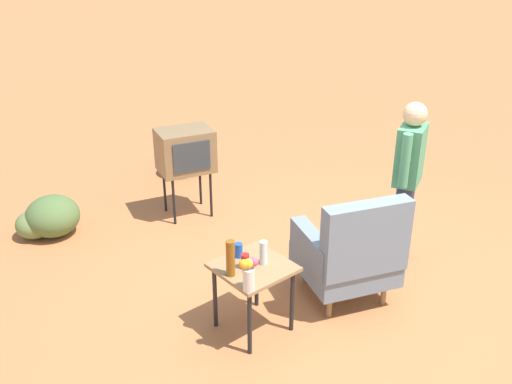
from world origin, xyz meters
TOP-DOWN VIEW (x-y plane):
  - ground_plane at (0.00, 0.00)m, footprint 60.00×60.00m
  - armchair at (0.07, -0.02)m, footprint 0.99×1.00m
  - side_table at (0.97, -0.26)m, footprint 0.56×0.56m
  - tv_on_stand at (0.21, -2.36)m, footprint 0.69×0.58m
  - person_standing at (-0.82, -0.14)m, footprint 0.53×0.35m
  - soda_can_red at (1.04, -0.28)m, footprint 0.07×0.07m
  - soda_can_blue at (0.98, -0.44)m, footprint 0.07×0.07m
  - bottle_tall_amber at (1.19, -0.27)m, footprint 0.07×0.07m
  - bottle_short_clear at (0.89, -0.23)m, footprint 0.06×0.06m
  - flower_vase at (1.21, -0.03)m, footprint 0.14×0.10m
  - shrub_near at (-0.39, -3.42)m, footprint 0.52×0.52m
  - shrub_mid at (-0.69, -3.63)m, footprint 0.50×0.50m
  - shrub_far at (1.60, -2.89)m, footprint 0.57×0.57m
  - shrub_lone at (1.78, -2.97)m, footprint 0.39×0.39m

SIDE VIEW (x-z plane):
  - ground_plane at x=0.00m, z-range 0.00..0.00m
  - shrub_lone at x=1.78m, z-range 0.00..0.30m
  - shrub_mid at x=-0.69m, z-range 0.00..0.38m
  - shrub_near at x=-0.39m, z-range 0.00..0.40m
  - shrub_far at x=1.60m, z-range 0.00..0.44m
  - armchair at x=0.07m, z-range -0.03..1.03m
  - side_table at x=0.97m, z-range 0.22..0.83m
  - soda_can_red at x=1.04m, z-range 0.61..0.73m
  - soda_can_blue at x=0.98m, z-range 0.61..0.73m
  - bottle_short_clear at x=0.89m, z-range 0.61..0.81m
  - flower_vase at x=1.21m, z-range 0.63..0.89m
  - bottle_tall_amber at x=1.19m, z-range 0.61..0.91m
  - tv_on_stand at x=0.21m, z-range 0.27..1.30m
  - person_standing at x=-0.82m, z-range 0.12..1.76m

